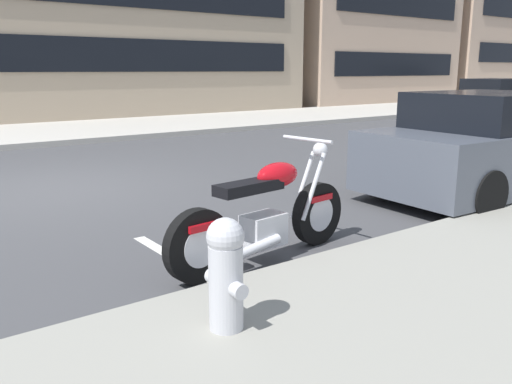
{
  "coord_description": "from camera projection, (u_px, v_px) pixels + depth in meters",
  "views": [
    {
      "loc": [
        -2.25,
        -8.1,
        1.77
      ],
      "look_at": [
        0.65,
        -4.2,
        0.65
      ],
      "focal_mm": 37.45,
      "sensor_mm": 36.0,
      "label": 1
    }
  ],
  "objects": [
    {
      "name": "ground_plane",
      "position": [
        56.0,
        189.0,
        8.05
      ],
      "size": [
        260.0,
        260.0,
        0.0
      ],
      "primitive_type": "plane",
      "color": "#3D3D3F"
    },
    {
      "name": "sidewalk_far_curb",
      "position": [
        317.0,
        114.0,
        20.59
      ],
      "size": [
        120.0,
        5.0,
        0.14
      ],
      "primitive_type": "cube",
      "color": "#ADA89E",
      "rests_on": "ground"
    },
    {
      "name": "parking_stall_stripe",
      "position": [
        190.0,
        267.0,
        4.88
      ],
      "size": [
        0.12,
        2.2,
        0.01
      ],
      "primitive_type": "cube",
      "color": "silver",
      "rests_on": "ground"
    },
    {
      "name": "parked_motorcycle",
      "position": [
        266.0,
        216.0,
        4.96
      ],
      "size": [
        2.17,
        0.63,
        1.12
      ],
      "rotation": [
        0.0,
        0.0,
        0.11
      ],
      "color": "black",
      "rests_on": "ground"
    },
    {
      "name": "parked_car_across_street",
      "position": [
        491.0,
        148.0,
        7.59
      ],
      "size": [
        4.09,
        1.96,
        1.46
      ],
      "rotation": [
        0.0,
        0.0,
        -0.05
      ],
      "color": "#4C515B",
      "rests_on": "ground"
    },
    {
      "name": "car_opposite_curb",
      "position": [
        491.0,
        97.0,
        21.58
      ],
      "size": [
        4.57,
        2.07,
        1.41
      ],
      "rotation": [
        0.0,
        0.0,
        3.19
      ],
      "color": "black",
      "rests_on": "ground"
    },
    {
      "name": "fire_hydrant",
      "position": [
        226.0,
        271.0,
        3.35
      ],
      "size": [
        0.24,
        0.36,
        0.74
      ],
      "color": "#B7B7BC",
      "rests_on": "sidewalk_near_curb"
    },
    {
      "name": "townhouse_mid_block",
      "position": [
        319.0,
        19.0,
        30.22
      ],
      "size": [
        10.3,
        11.61,
        9.11
      ],
      "color": "tan",
      "rests_on": "ground"
    },
    {
      "name": "townhouse_near_left",
      "position": [
        454.0,
        3.0,
        36.6
      ],
      "size": [
        12.17,
        10.78,
        12.36
      ],
      "color": "tan",
      "rests_on": "ground"
    }
  ]
}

